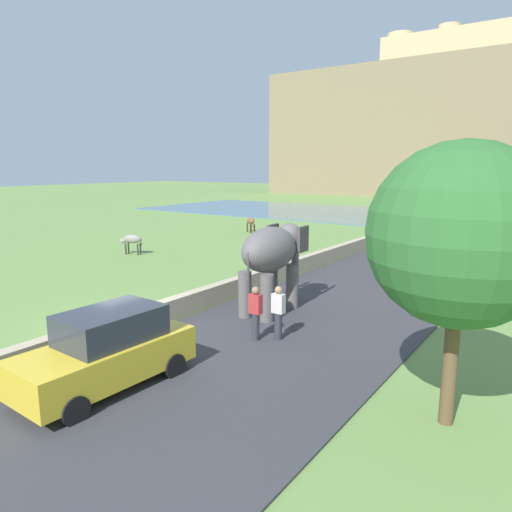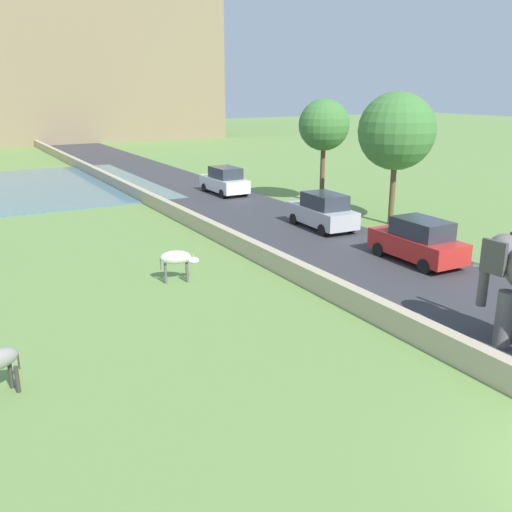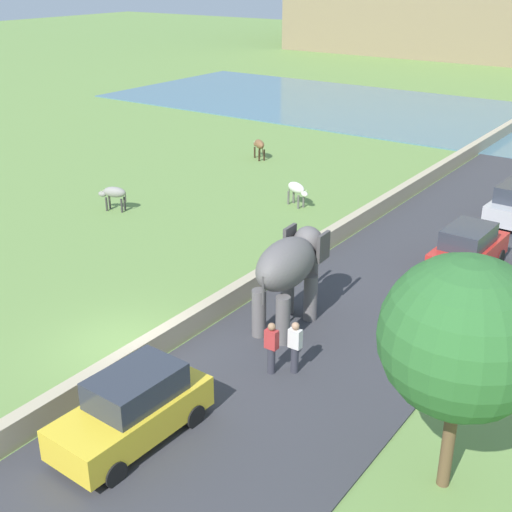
{
  "view_description": "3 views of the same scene",
  "coord_description": "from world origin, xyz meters",
  "px_view_note": "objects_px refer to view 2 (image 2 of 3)",
  "views": [
    {
      "loc": [
        11.84,
        -9.19,
        4.95
      ],
      "look_at": [
        1.55,
        5.6,
        1.51
      ],
      "focal_mm": 32.91,
      "sensor_mm": 36.0,
      "label": 1
    },
    {
      "loc": [
        -9.6,
        -4.23,
        6.73
      ],
      "look_at": [
        -1.77,
        9.53,
        1.97
      ],
      "focal_mm": 39.63,
      "sensor_mm": 36.0,
      "label": 2
    },
    {
      "loc": [
        13.53,
        -12.2,
        10.61
      ],
      "look_at": [
        1.12,
        5.38,
        1.32
      ],
      "focal_mm": 47.77,
      "sensor_mm": 36.0,
      "label": 3
    }
  ],
  "objects_px": {
    "car_white": "(225,181)",
    "cow_white": "(177,259)",
    "car_silver": "(323,211)",
    "car_red": "(418,241)"
  },
  "relations": [
    {
      "from": "car_silver",
      "to": "car_white",
      "type": "xyz_separation_m",
      "value": [
        0.0,
        10.67,
        0.0
      ]
    },
    {
      "from": "car_white",
      "to": "cow_white",
      "type": "xyz_separation_m",
      "value": [
        -9.1,
        -14.41,
        -0.06
      ]
    },
    {
      "from": "car_silver",
      "to": "cow_white",
      "type": "height_order",
      "value": "car_silver"
    },
    {
      "from": "car_silver",
      "to": "car_red",
      "type": "distance_m",
      "value": 6.35
    },
    {
      "from": "car_white",
      "to": "car_silver",
      "type": "bearing_deg",
      "value": -90.02
    },
    {
      "from": "car_white",
      "to": "cow_white",
      "type": "bearing_deg",
      "value": -122.29
    },
    {
      "from": "car_white",
      "to": "car_red",
      "type": "xyz_separation_m",
      "value": [
        -0.0,
        -17.03,
        0.0
      ]
    },
    {
      "from": "cow_white",
      "to": "car_white",
      "type": "bearing_deg",
      "value": 57.71
    },
    {
      "from": "car_red",
      "to": "car_silver",
      "type": "bearing_deg",
      "value": 90.01
    },
    {
      "from": "car_silver",
      "to": "car_white",
      "type": "relative_size",
      "value": 1.02
    }
  ]
}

